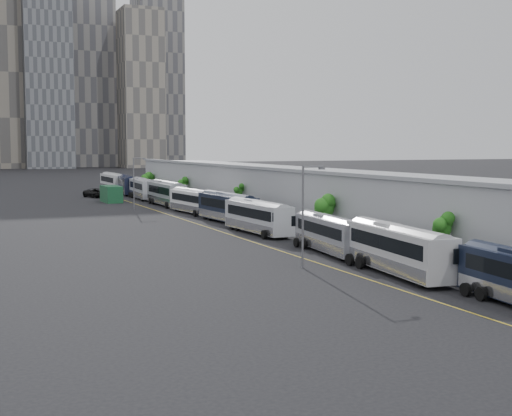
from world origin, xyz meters
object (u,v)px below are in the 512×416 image
bus_4 (258,220)px  shipping_container (111,194)px  bus_5 (227,210)px  bus_6 (193,203)px  bus_2 (398,254)px  bus_10 (113,183)px  bus_8 (143,190)px  bus_3 (330,237)px  suv (97,193)px  bus_9 (128,186)px  street_lamp_far (135,180)px  bus_7 (166,195)px  street_lamp_near (305,209)px

bus_4 → shipping_container: (-6.25, 51.29, -0.15)m
bus_5 → bus_6: bearing=87.2°
bus_5 → bus_2: bearing=-95.5°
bus_10 → shipping_container: size_ratio=2.06×
bus_8 → shipping_container: (-6.91, -4.99, -0.20)m
bus_4 → bus_5: bearing=83.2°
bus_3 → suv: 79.87m
bus_6 → bus_9: bus_9 is taller
street_lamp_far → bus_3: bearing=-82.7°
bus_4 → bus_6: 25.68m
bus_3 → bus_9: bearing=95.6°
bus_7 → street_lamp_near: (-5.93, -62.46, 3.14)m
bus_9 → suv: bus_9 is taller
bus_4 → bus_5: 12.25m
bus_9 → bus_6: bearing=-84.4°
bus_2 → suv: bus_2 is taller
bus_5 → bus_3: bearing=-94.9°
bus_4 → street_lamp_near: street_lamp_near is taller
bus_5 → bus_8: (-0.24, 44.07, 0.02)m
bus_4 → bus_10: bus_10 is taller
suv → bus_7: bearing=-92.2°
bus_10 → bus_5: bearing=-90.9°
bus_3 → bus_10: bus_10 is taller
bus_6 → bus_7: bearing=84.4°
bus_3 → bus_10: size_ratio=0.90×
bus_10 → street_lamp_far: 48.17m
bus_9 → bus_10: (-0.52, 12.07, 0.03)m
bus_6 → bus_5: bearing=-94.2°
bus_9 → suv: size_ratio=2.15×
bus_4 → bus_6: bus_4 is taller
bus_3 → bus_8: (0.17, 72.16, 0.17)m
bus_9 → bus_10: bearing=98.3°
bus_3 → bus_4: bearing=97.6°
bus_2 → shipping_container: bus_2 is taller
bus_6 → street_lamp_near: street_lamp_near is taller
bus_8 → bus_10: (-0.34, 25.69, 0.02)m
shipping_container → suv: 12.41m
bus_3 → street_lamp_far: street_lamp_far is taller
bus_7 → bus_3: bearing=-90.5°
bus_4 → shipping_container: 51.67m
bus_4 → bus_7: bus_7 is taller
shipping_container → bus_5: bearing=-80.5°
bus_5 → street_lamp_far: street_lamp_far is taller
shipping_container → bus_10: bearing=77.1°
bus_6 → bus_9: 44.23m
bus_9 → shipping_container: bearing=-105.0°
bus_2 → bus_5: bearing=94.4°
bus_6 → street_lamp_far: street_lamp_far is taller
bus_4 → bus_8: size_ratio=0.97×
bus_2 → bus_3: 11.95m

